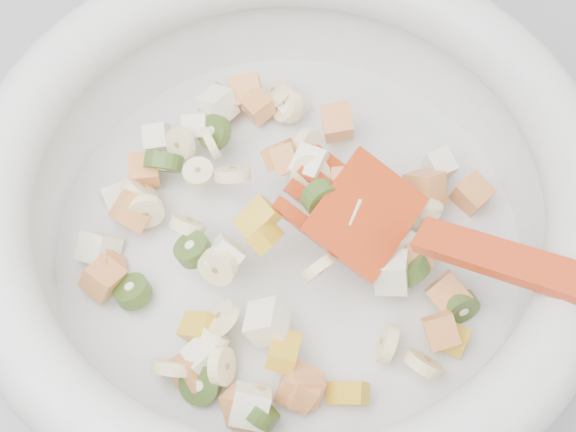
# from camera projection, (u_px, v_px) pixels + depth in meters

# --- Properties ---
(counter) EXTENTS (2.00, 0.60, 0.90)m
(counter) POSITION_uv_depth(u_px,v_px,m) (445.00, 415.00, 0.98)
(counter) COLOR gray
(counter) RESTS_ON ground
(mixing_bowl) EXTENTS (0.51, 0.42, 0.16)m
(mixing_bowl) POSITION_uv_depth(u_px,v_px,m) (288.00, 206.00, 0.53)
(mixing_bowl) COLOR silver
(mixing_bowl) RESTS_ON counter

